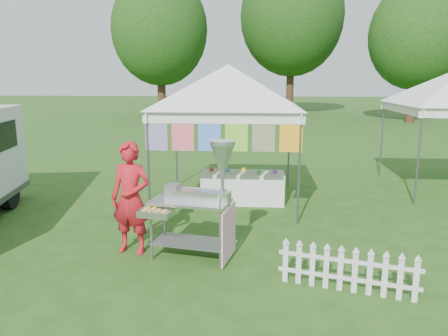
{
  "coord_description": "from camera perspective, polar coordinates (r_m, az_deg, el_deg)",
  "views": [
    {
      "loc": [
        0.65,
        -5.91,
        2.72
      ],
      "look_at": [
        0.04,
        1.88,
        1.1
      ],
      "focal_mm": 35.0,
      "sensor_mm": 36.0,
      "label": 1
    }
  ],
  "objects": [
    {
      "name": "ground",
      "position": [
        6.53,
        -1.66,
        -12.89
      ],
      "size": [
        120.0,
        120.0,
        0.0
      ],
      "primitive_type": "plane",
      "color": "#264C15",
      "rests_on": "ground"
    },
    {
      "name": "canopy_main",
      "position": [
        9.43,
        0.56,
        13.34
      ],
      "size": [
        4.24,
        4.24,
        3.45
      ],
      "color": "#59595E",
      "rests_on": "ground"
    },
    {
      "name": "tree_left",
      "position": [
        30.79,
        -8.38,
        17.4
      ],
      "size": [
        6.4,
        6.4,
        9.53
      ],
      "color": "#3E2916",
      "rests_on": "ground"
    },
    {
      "name": "tree_mid",
      "position": [
        34.27,
        8.88,
        18.98
      ],
      "size": [
        7.6,
        7.6,
        11.52
      ],
      "color": "#3E2916",
      "rests_on": "ground"
    },
    {
      "name": "tree_right",
      "position": [
        29.53,
        23.86,
        15.53
      ],
      "size": [
        5.6,
        5.6,
        8.42
      ],
      "color": "#3E2916",
      "rests_on": "ground"
    },
    {
      "name": "donut_cart",
      "position": [
        6.49,
        -2.88,
        -2.96
      ],
      "size": [
        1.44,
        0.89,
        1.83
      ],
      "rotation": [
        0.0,
        0.0,
        -0.19
      ],
      "color": "gray",
      "rests_on": "ground"
    },
    {
      "name": "vendor",
      "position": [
        6.95,
        -12.08,
        -3.87
      ],
      "size": [
        0.71,
        0.54,
        1.77
      ],
      "primitive_type": "imported",
      "rotation": [
        0.0,
        0.0,
        -0.19
      ],
      "color": "red",
      "rests_on": "ground"
    },
    {
      "name": "picket_fence",
      "position": [
        5.97,
        15.84,
        -12.79
      ],
      "size": [
        1.74,
        0.51,
        0.56
      ],
      "rotation": [
        0.0,
        0.0,
        -0.27
      ],
      "color": "silver",
      "rests_on": "ground"
    },
    {
      "name": "display_table",
      "position": [
        9.66,
        2.48,
        -2.55
      ],
      "size": [
        1.8,
        0.7,
        0.68
      ],
      "primitive_type": "cube",
      "color": "white",
      "rests_on": "ground"
    }
  ]
}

